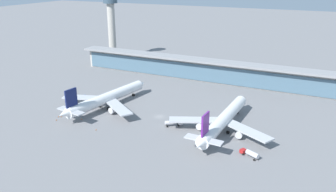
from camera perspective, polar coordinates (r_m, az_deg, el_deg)
The scene contains 13 objects.
ground_plane at distance 177.70m, azimuth -1.43°, elevation -3.46°, with size 1200.00×1200.00×0.00m, color slate.
airliner_left_stand at distance 190.27m, azimuth -10.43°, elevation -0.40°, with size 49.76×65.36×17.45m.
airliner_centre_stand at distance 161.93m, azimuth 9.24°, elevation -4.03°, with size 50.38×65.50×17.45m.
service_truck_near_nose_white at distance 166.37m, azimuth 0.80°, elevation -4.51°, with size 8.18×7.03×2.95m.
service_truck_under_wing_red at distance 143.58m, azimuth 13.65°, elevation -9.34°, with size 8.71×5.81×2.95m.
service_truck_mid_apron_blue at distance 209.74m, azimuth -13.63°, elevation -0.07°, with size 6.76×4.03×2.70m.
terminal_building at distance 236.37m, azimuth 6.25°, elevation 4.44°, with size 194.30×12.80×15.20m.
control_tower at distance 300.37m, azimuth -9.51°, elevation 12.39°, with size 12.00×12.00×59.25m.
safety_cone_alpha at distance 166.29m, azimuth -11.97°, elevation -5.52°, with size 0.62×0.62×0.70m.
safety_cone_bravo at distance 182.06m, azimuth -18.24°, elevation -3.82°, with size 0.62×0.62×0.70m.
safety_cone_charlie at distance 185.53m, azimuth -17.49°, elevation -3.29°, with size 0.62×0.62×0.70m.
safety_cone_delta at distance 179.41m, azimuth -14.28°, elevation -3.77°, with size 0.62×0.62×0.70m.
safety_cone_echo at distance 185.97m, azimuth -17.91°, elevation -3.28°, with size 0.62×0.62×0.70m.
Camera 1 is at (73.90, -145.37, 70.60)m, focal length 36.31 mm.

